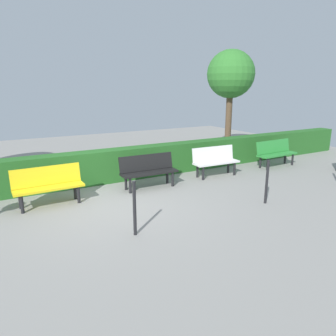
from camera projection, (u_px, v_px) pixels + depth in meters
ground_plane at (114, 202)px, 7.17m from camera, size 21.74×21.74×0.00m
bench_green at (276, 152)px, 10.35m from camera, size 1.55×0.53×0.86m
bench_white at (215, 160)px, 9.23m from camera, size 1.43×0.51×0.86m
bench_black at (148, 170)px, 8.14m from camera, size 1.51×0.50×0.86m
bench_yellow at (48, 184)px, 6.91m from camera, size 1.49×0.50×0.86m
hedge_row at (130, 163)px, 8.97m from camera, size 17.74×0.51×0.90m
tree_near at (231, 75)px, 12.19m from camera, size 1.86×1.86×3.99m
railing_post_mid at (267, 182)px, 7.00m from camera, size 0.06×0.06×1.00m
railing_post_far at (135, 208)px, 5.47m from camera, size 0.06×0.06×1.00m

